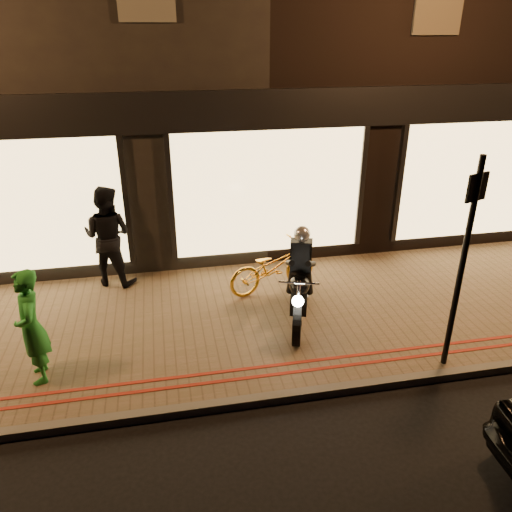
# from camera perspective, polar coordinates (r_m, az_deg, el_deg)

# --- Properties ---
(ground) EXTENTS (90.00, 90.00, 0.00)m
(ground) POSITION_cam_1_polar(r_m,az_deg,el_deg) (6.99, 8.65, -15.60)
(ground) COLOR black
(ground) RESTS_ON ground
(sidewalk) EXTENTS (50.00, 4.00, 0.12)m
(sidewalk) POSITION_cam_1_polar(r_m,az_deg,el_deg) (8.49, 4.25, -6.77)
(sidewalk) COLOR brown
(sidewalk) RESTS_ON ground
(kerb_stone) EXTENTS (50.00, 0.14, 0.12)m
(kerb_stone) POSITION_cam_1_polar(r_m,az_deg,el_deg) (6.99, 8.54, -14.97)
(kerb_stone) COLOR #59544C
(kerb_stone) RESTS_ON ground
(red_kerb_lines) EXTENTS (50.00, 0.26, 0.01)m
(red_kerb_lines) POSITION_cam_1_polar(r_m,az_deg,el_deg) (7.32, 7.28, -12.17)
(red_kerb_lines) COLOR maroon
(red_kerb_lines) RESTS_ON sidewalk
(building_row) EXTENTS (48.00, 10.11, 8.50)m
(building_row) POSITION_cam_1_polar(r_m,az_deg,el_deg) (14.09, -3.26, 23.76)
(building_row) COLOR black
(building_row) RESTS_ON ground
(motorcycle) EXTENTS (0.83, 1.88, 1.59)m
(motorcycle) POSITION_cam_1_polar(r_m,az_deg,el_deg) (7.99, 5.01, -3.41)
(motorcycle) COLOR black
(motorcycle) RESTS_ON sidewalk
(sign_post) EXTENTS (0.34, 0.15, 3.00)m
(sign_post) POSITION_cam_1_polar(r_m,az_deg,el_deg) (6.97, 22.66, -0.03)
(sign_post) COLOR black
(sign_post) RESTS_ON sidewalk
(bicycle_gold) EXTENTS (1.82, 1.08, 0.90)m
(bicycle_gold) POSITION_cam_1_polar(r_m,az_deg,el_deg) (8.94, 1.94, -1.24)
(bicycle_gold) COLOR gold
(bicycle_gold) RESTS_ON sidewalk
(person_green) EXTENTS (0.51, 0.66, 1.62)m
(person_green) POSITION_cam_1_polar(r_m,az_deg,el_deg) (7.20, -24.30, -7.41)
(person_green) COLOR #228029
(person_green) RESTS_ON sidewalk
(person_dark) EXTENTS (1.11, 1.00, 1.86)m
(person_dark) POSITION_cam_1_polar(r_m,az_deg,el_deg) (9.39, -16.58, 2.20)
(person_dark) COLOR black
(person_dark) RESTS_ON sidewalk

